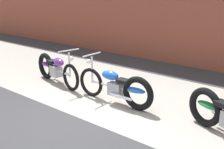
{
  "coord_description": "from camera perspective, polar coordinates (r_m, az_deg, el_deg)",
  "views": [
    {
      "loc": [
        3.61,
        -3.44,
        2.41
      ],
      "look_at": [
        0.14,
        0.77,
        0.75
      ],
      "focal_mm": 44.88,
      "sensor_mm": 36.0,
      "label": 1
    }
  ],
  "objects": [
    {
      "name": "motorcycle_purple",
      "position": [
        7.62,
        -11.63,
        1.24
      ],
      "size": [
        1.99,
        0.68,
        1.03
      ],
      "rotation": [
        0.0,
        0.0,
        -0.18
      ],
      "color": "black",
      "rests_on": "ground"
    },
    {
      "name": "motorcycle_blue",
      "position": [
        6.03,
        1.38,
        -2.58
      ],
      "size": [
        2.01,
        0.58,
        1.03
      ],
      "rotation": [
        0.0,
        0.0,
        3.17
      ],
      "color": "black",
      "rests_on": "ground"
    },
    {
      "name": "sidewalk_slab",
      "position": [
        6.77,
        4.39,
        -3.99
      ],
      "size": [
        36.0,
        3.5,
        0.01
      ],
      "primitive_type": "cube",
      "color": "#9E998E",
      "rests_on": "ground"
    },
    {
      "name": "ground_plane",
      "position": [
        5.54,
        -6.27,
        -8.99
      ],
      "size": [
        80.0,
        80.0,
        0.0
      ],
      "primitive_type": "plane",
      "color": "#38383A"
    }
  ]
}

